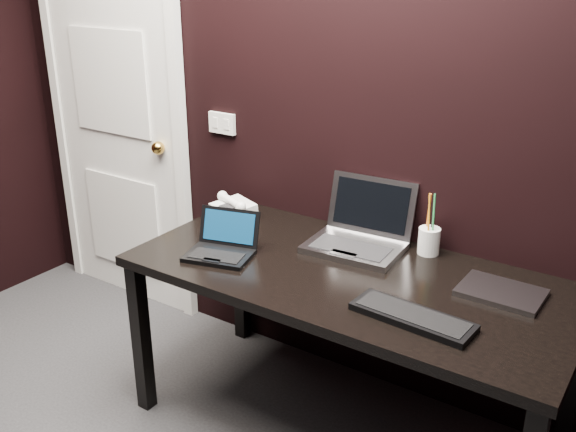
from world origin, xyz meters
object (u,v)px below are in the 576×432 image
Objects in this scene: desk at (348,290)px; ext_keyboard at (412,317)px; desk_phone at (233,208)px; pen_cup at (429,240)px; closed_laptop at (501,292)px; silver_laptop at (359,236)px; netbook at (222,247)px; mobile_phone at (224,221)px; door at (117,120)px.

ext_keyboard is at bearing -29.57° from desk.
desk_phone is 0.92m from pen_cup.
pen_cup is (-0.35, 0.19, 0.05)m from closed_laptop.
silver_laptop is 1.75× the size of desk_phone.
netbook is at bearing -57.88° from desk_phone.
ext_keyboard is 1.15m from desk_phone.
desk_phone is at bearing 112.87° from mobile_phone.
netbook is at bearing -24.51° from door.
netbook reaches higher than closed_laptop.
door is at bearing 162.54° from mobile_phone.
mobile_phone is (0.06, -0.14, -0.00)m from desk_phone.
closed_laptop is at bearing 14.64° from desk.
desk is 5.86× the size of closed_laptop.
door is 7.38× the size of closed_laptop.
mobile_phone is at bearing -67.13° from desk_phone.
door is at bearing 164.02° from ext_keyboard.
mobile_phone reaches higher than closed_laptop.
ext_keyboard is at bearing -44.93° from silver_laptop.
pen_cup reaches higher than ext_keyboard.
door reaches higher than silver_laptop.
pen_cup is at bearing 34.55° from netbook.
pen_cup reaches higher than closed_laptop.
mobile_phone is at bearing 165.49° from ext_keyboard.
ext_keyboard is (1.99, -0.57, -0.29)m from door.
mobile_phone is at bearing -164.57° from silver_laptop.
desk is at bearing -16.14° from desk_phone.
ext_keyboard is 1.45× the size of closed_laptop.
desk_phone is (-1.26, 0.07, 0.03)m from closed_laptop.
pen_cup is (1.84, -0.05, -0.24)m from door.
desk is (1.65, -0.38, -0.38)m from door.
pen_cup is (0.19, 0.33, 0.14)m from desk.
silver_laptop is (0.42, 0.38, 0.02)m from netbook.
silver_laptop is 0.61m from mobile_phone.
netbook reaches higher than desk_phone.
door is at bearing 173.87° from closed_laptop.
desk is 0.41m from ext_keyboard.
desk is 6.60× the size of pen_cup.
desk is at bearing -12.82° from door.
silver_laptop is at bearing -159.71° from pen_cup.
desk_phone reaches higher than closed_laptop.
mobile_phone is (-0.59, -0.16, -0.01)m from silver_laptop.
ext_keyboard is 1.04m from mobile_phone.
ext_keyboard is 1.63× the size of pen_cup.
netbook is (-0.50, -0.15, 0.11)m from desk.
silver_laptop is (1.57, -0.15, -0.25)m from door.
silver_laptop is 0.60m from ext_keyboard.
netbook reaches higher than mobile_phone.
door is 5.09× the size of ext_keyboard.
closed_laptop is (0.19, 0.34, -0.00)m from ext_keyboard.
silver_laptop is 1.56× the size of pen_cup.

